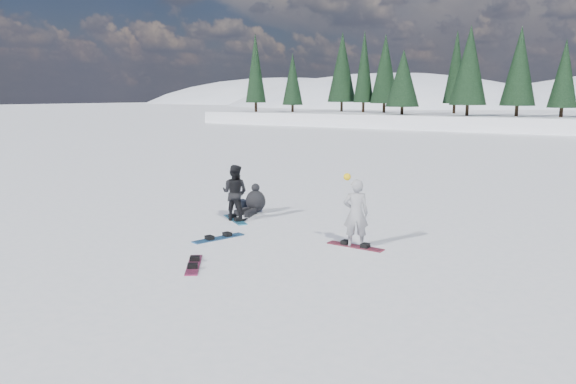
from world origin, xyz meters
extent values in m
plane|color=white|center=(0.00, 0.00, 0.00)|extent=(420.00, 420.00, 0.00)
cube|color=white|center=(0.00, 55.00, -1.00)|extent=(90.00, 14.00, 5.00)
ellipsoid|color=white|center=(-70.00, 170.00, -13.61)|extent=(143.00, 110.00, 49.50)
ellipsoid|color=white|center=(-140.00, 210.00, -14.30)|extent=(169.00, 130.00, 52.00)
cone|color=black|center=(-38.00, 55.00, 5.25)|extent=(3.20, 3.20, 7.50)
cone|color=black|center=(-34.00, 55.00, 5.25)|extent=(3.20, 3.20, 7.50)
cone|color=black|center=(-30.00, 55.00, 5.25)|extent=(3.20, 3.20, 7.50)
cone|color=black|center=(-26.00, 55.00, 5.25)|extent=(3.20, 3.20, 7.50)
cone|color=black|center=(-22.00, 55.00, 5.25)|extent=(3.20, 3.20, 7.50)
cone|color=black|center=(-18.00, 55.00, 5.25)|extent=(3.20, 3.20, 7.50)
cone|color=black|center=(-14.00, 55.00, 5.25)|extent=(3.20, 3.20, 7.50)
cone|color=black|center=(-10.00, 55.00, 5.25)|extent=(3.20, 3.20, 7.50)
cone|color=black|center=(-6.00, 55.00, 5.25)|extent=(3.20, 3.20, 7.50)
cone|color=black|center=(-2.00, 55.00, 5.25)|extent=(3.20, 3.20, 7.50)
imported|color=#AFAFB4|center=(0.85, 1.45, 0.86)|extent=(0.75, 0.67, 1.72)
sphere|color=yellow|center=(0.65, 1.33, 1.78)|extent=(0.18, 0.18, 0.18)
imported|color=black|center=(-3.59, 2.22, 0.85)|extent=(0.94, 0.80, 1.70)
ellipsoid|color=black|center=(-3.75, 3.50, 0.37)|extent=(0.74, 0.66, 0.71)
sphere|color=black|center=(-3.75, 3.50, 0.81)|extent=(0.27, 0.27, 0.27)
cube|color=black|center=(-3.58, 2.99, 0.09)|extent=(0.34, 0.65, 0.18)
cube|color=black|center=(-3.92, 2.99, 0.09)|extent=(0.19, 0.62, 0.18)
cube|color=black|center=(-4.45, 3.70, 0.15)|extent=(0.53, 0.46, 0.30)
cube|color=maroon|center=(0.85, 1.45, 0.01)|extent=(1.51, 0.32, 0.03)
cube|color=teal|center=(-3.59, 2.22, 0.01)|extent=(1.40, 1.07, 0.03)
cube|color=#1A558F|center=(-2.56, 0.20, 0.01)|extent=(0.70, 1.52, 0.03)
cube|color=maroon|center=(-1.49, -1.93, 0.01)|extent=(1.14, 1.36, 0.03)
camera|label=1|loc=(6.87, -10.93, 3.77)|focal=35.00mm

